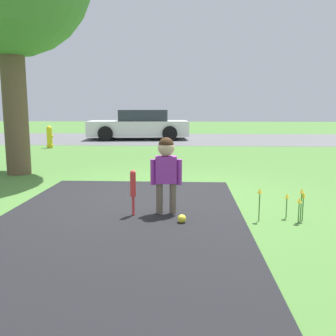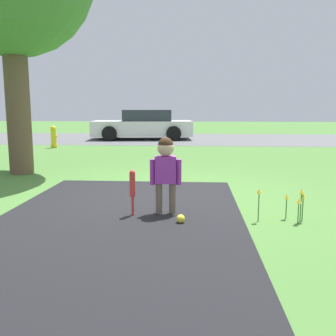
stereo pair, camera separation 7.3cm
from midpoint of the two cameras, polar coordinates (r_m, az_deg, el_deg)
ground_plane at (r=5.47m, az=-2.91°, el=-4.15°), size 60.00×60.00×0.00m
driveway_strip at (r=3.17m, az=-12.40°, el=-14.36°), size 2.84×7.00×0.01m
street_strip at (r=15.51m, az=1.03°, el=4.50°), size 40.00×6.00×0.01m
child at (r=4.41m, az=-0.76°, el=0.53°), size 0.37×0.20×0.92m
baseball_bat at (r=4.40m, az=-5.83°, el=-2.78°), size 0.07×0.07×0.54m
sports_ball at (r=4.16m, az=1.61°, el=-7.73°), size 0.10×0.10×0.10m
fire_hydrant at (r=12.48m, az=-17.76°, el=4.50°), size 0.24×0.21×0.70m
parked_car at (r=15.28m, az=-4.51°, el=6.50°), size 4.12×2.24×1.18m
flower_bed at (r=4.39m, az=17.65°, el=-4.18°), size 0.55×0.24×0.38m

